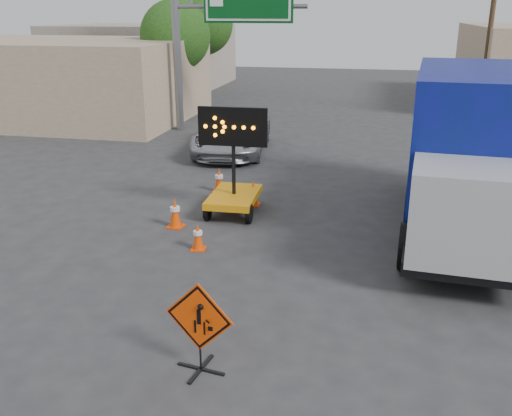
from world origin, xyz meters
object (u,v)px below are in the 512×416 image
(construction_sign, at_px, (199,325))
(pickup_truck, at_px, (232,133))
(arrow_board, at_px, (234,190))
(box_truck, at_px, (465,160))

(construction_sign, height_order, pickup_truck, pickup_truck)
(arrow_board, distance_m, box_truck, 6.16)
(arrow_board, height_order, box_truck, box_truck)
(construction_sign, bearing_deg, pickup_truck, 111.92)
(box_truck, bearing_deg, arrow_board, -175.13)
(pickup_truck, bearing_deg, construction_sign, -83.20)
(box_truck, bearing_deg, pickup_truck, 142.75)
(construction_sign, height_order, arrow_board, arrow_board)
(arrow_board, bearing_deg, construction_sign, -81.36)
(pickup_truck, xyz_separation_m, box_truck, (7.90, -7.03, 1.05))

